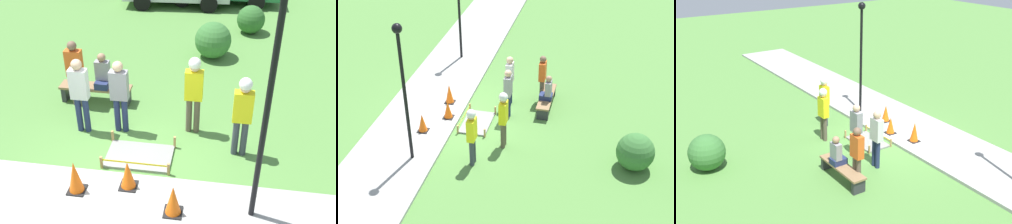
% 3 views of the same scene
% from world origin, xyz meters
% --- Properties ---
extents(ground_plane, '(60.00, 60.00, 0.00)m').
position_xyz_m(ground_plane, '(0.00, 0.00, 0.00)').
color(ground_plane, '#51843D').
extents(sidewalk, '(28.00, 2.68, 0.10)m').
position_xyz_m(sidewalk, '(0.00, -1.34, 0.05)').
color(sidewalk, '#9E9E99').
rests_on(sidewalk, ground_plane).
extents(wet_concrete_patch, '(1.46, 0.95, 0.30)m').
position_xyz_m(wet_concrete_patch, '(0.31, 0.64, 0.03)').
color(wet_concrete_patch, gray).
rests_on(wet_concrete_patch, ground_plane).
extents(traffic_cone_near_patch, '(0.34, 0.34, 0.70)m').
position_xyz_m(traffic_cone_near_patch, '(-0.64, -0.63, 0.45)').
color(traffic_cone_near_patch, black).
rests_on(traffic_cone_near_patch, sidewalk).
extents(traffic_cone_far_patch, '(0.34, 0.34, 0.61)m').
position_xyz_m(traffic_cone_far_patch, '(0.31, -0.36, 0.40)').
color(traffic_cone_far_patch, black).
rests_on(traffic_cone_far_patch, sidewalk).
extents(traffic_cone_sidewalk_edge, '(0.34, 0.34, 0.63)m').
position_xyz_m(traffic_cone_sidewalk_edge, '(1.27, -0.91, 0.41)').
color(traffic_cone_sidewalk_edge, black).
rests_on(traffic_cone_sidewalk_edge, sidewalk).
extents(park_bench, '(1.84, 0.44, 0.45)m').
position_xyz_m(park_bench, '(-1.26, 2.72, 0.32)').
color(park_bench, '#2D2D33').
rests_on(park_bench, ground_plane).
extents(person_seated_on_bench, '(0.36, 0.44, 0.89)m').
position_xyz_m(person_seated_on_bench, '(-1.06, 2.77, 0.80)').
color(person_seated_on_bench, navy).
rests_on(person_seated_on_bench, park_bench).
extents(worker_supervisor, '(0.40, 0.27, 1.90)m').
position_xyz_m(worker_supervisor, '(1.34, 1.79, 1.16)').
color(worker_supervisor, brown).
rests_on(worker_supervisor, ground_plane).
extents(worker_assistant, '(0.40, 0.27, 1.88)m').
position_xyz_m(worker_assistant, '(2.41, 1.11, 1.14)').
color(worker_assistant, '#383D47').
rests_on(worker_assistant, ground_plane).
extents(bystander_in_orange_shirt, '(0.40, 0.23, 1.76)m').
position_xyz_m(bystander_in_orange_shirt, '(-1.66, 2.48, 1.00)').
color(bystander_in_orange_shirt, brown).
rests_on(bystander_in_orange_shirt, ground_plane).
extents(bystander_in_gray_shirt, '(0.40, 0.24, 1.85)m').
position_xyz_m(bystander_in_gray_shirt, '(-1.17, 1.42, 1.06)').
color(bystander_in_gray_shirt, navy).
rests_on(bystander_in_gray_shirt, ground_plane).
extents(bystander_in_white_shirt, '(0.40, 0.24, 1.80)m').
position_xyz_m(bystander_in_white_shirt, '(-0.30, 1.56, 1.03)').
color(bystander_in_white_shirt, navy).
rests_on(bystander_in_white_shirt, ground_plane).
extents(lamppost_near, '(0.28, 0.28, 4.30)m').
position_xyz_m(lamppost_near, '(2.67, -0.72, 2.88)').
color(lamppost_near, black).
rests_on(lamppost_near, sidewalk).
extents(shrub_rounded_near, '(1.12, 1.12, 1.12)m').
position_xyz_m(shrub_rounded_near, '(1.53, 5.78, 0.56)').
color(shrub_rounded_near, '#387033').
rests_on(shrub_rounded_near, ground_plane).
extents(shrub_rounded_mid, '(0.96, 0.96, 0.96)m').
position_xyz_m(shrub_rounded_mid, '(2.71, 7.88, 0.48)').
color(shrub_rounded_mid, '#2D6028').
rests_on(shrub_rounded_mid, ground_plane).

